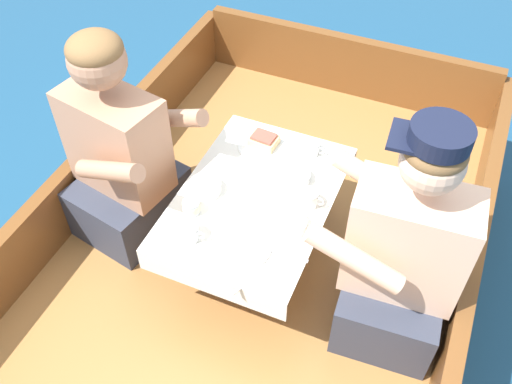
% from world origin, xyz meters
% --- Properties ---
extents(ground_plane, '(60.00, 60.00, 0.00)m').
position_xyz_m(ground_plane, '(0.00, 0.00, 0.00)').
color(ground_plane, navy).
extents(boat_deck, '(1.74, 2.85, 0.35)m').
position_xyz_m(boat_deck, '(0.00, 0.00, 0.18)').
color(boat_deck, '#9E6B38').
rests_on(boat_deck, ground_plane).
extents(gunwale_port, '(0.06, 2.85, 0.30)m').
position_xyz_m(gunwale_port, '(-0.84, 0.00, 0.50)').
color(gunwale_port, brown).
rests_on(gunwale_port, boat_deck).
extents(gunwale_starboard, '(0.06, 2.85, 0.30)m').
position_xyz_m(gunwale_starboard, '(0.84, 0.00, 0.50)').
color(gunwale_starboard, brown).
rests_on(gunwale_starboard, boat_deck).
extents(bow_coaming, '(1.62, 0.06, 0.34)m').
position_xyz_m(bow_coaming, '(0.00, 1.40, 0.53)').
color(bow_coaming, brown).
rests_on(bow_coaming, boat_deck).
extents(cockpit_table, '(0.57, 0.82, 0.38)m').
position_xyz_m(cockpit_table, '(0.00, 0.10, 0.70)').
color(cockpit_table, '#B2B2B7').
rests_on(cockpit_table, boat_deck).
extents(person_port, '(0.58, 0.52, 0.97)m').
position_xyz_m(person_port, '(-0.59, 0.06, 0.75)').
color(person_port, '#333847').
rests_on(person_port, boat_deck).
extents(person_starboard, '(0.54, 0.47, 0.99)m').
position_xyz_m(person_starboard, '(0.59, 0.02, 0.74)').
color(person_starboard, '#333847').
rests_on(person_starboard, boat_deck).
extents(plate_sandwich, '(0.22, 0.22, 0.01)m').
position_xyz_m(plate_sandwich, '(-0.08, 0.37, 0.74)').
color(plate_sandwich, white).
rests_on(plate_sandwich, cockpit_table).
extents(plate_bread, '(0.19, 0.19, 0.01)m').
position_xyz_m(plate_bread, '(0.06, -0.15, 0.74)').
color(plate_bread, white).
rests_on(plate_bread, cockpit_table).
extents(sandwich, '(0.12, 0.10, 0.05)m').
position_xyz_m(sandwich, '(-0.08, 0.37, 0.77)').
color(sandwich, '#E0BC7F').
rests_on(sandwich, plate_sandwich).
extents(bowl_port_near, '(0.14, 0.14, 0.04)m').
position_xyz_m(bowl_port_near, '(0.10, 0.23, 0.76)').
color(bowl_port_near, white).
rests_on(bowl_port_near, cockpit_table).
extents(bowl_starboard_near, '(0.13, 0.13, 0.04)m').
position_xyz_m(bowl_starboard_near, '(-0.19, 0.04, 0.76)').
color(bowl_starboard_near, white).
rests_on(bowl_starboard_near, cockpit_table).
extents(bowl_center_far, '(0.13, 0.13, 0.04)m').
position_xyz_m(bowl_center_far, '(0.17, 0.00, 0.76)').
color(bowl_center_far, white).
rests_on(bowl_center_far, cockpit_table).
extents(coffee_cup_port, '(0.11, 0.08, 0.07)m').
position_xyz_m(coffee_cup_port, '(-0.14, -0.19, 0.77)').
color(coffee_cup_port, white).
rests_on(coffee_cup_port, cockpit_table).
extents(coffee_cup_starboard, '(0.10, 0.07, 0.07)m').
position_xyz_m(coffee_cup_starboard, '(0.20, 0.13, 0.77)').
color(coffee_cup_starboard, white).
rests_on(coffee_cup_starboard, cockpit_table).
extents(coffee_cup_center, '(0.11, 0.08, 0.05)m').
position_xyz_m(coffee_cup_center, '(0.11, 0.41, 0.77)').
color(coffee_cup_center, white).
rests_on(coffee_cup_center, cockpit_table).
extents(tin_can, '(0.07, 0.07, 0.05)m').
position_xyz_m(tin_can, '(-0.19, -0.07, 0.77)').
color(tin_can, silver).
rests_on(tin_can, cockpit_table).
extents(utensil_knife_starboard, '(0.11, 0.15, 0.00)m').
position_xyz_m(utensil_knife_starboard, '(-0.01, 0.17, 0.74)').
color(utensil_knife_starboard, silver).
rests_on(utensil_knife_starboard, cockpit_table).
extents(utensil_spoon_starboard, '(0.11, 0.15, 0.01)m').
position_xyz_m(utensil_spoon_starboard, '(0.01, 0.08, 0.74)').
color(utensil_spoon_starboard, silver).
rests_on(utensil_spoon_starboard, cockpit_table).
extents(utensil_knife_port, '(0.17, 0.02, 0.00)m').
position_xyz_m(utensil_knife_port, '(0.21, -0.12, 0.74)').
color(utensil_knife_port, silver).
rests_on(utensil_knife_port, cockpit_table).
extents(utensil_spoon_port, '(0.08, 0.16, 0.01)m').
position_xyz_m(utensil_spoon_port, '(0.15, -0.24, 0.74)').
color(utensil_spoon_port, silver).
rests_on(utensil_spoon_port, cockpit_table).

